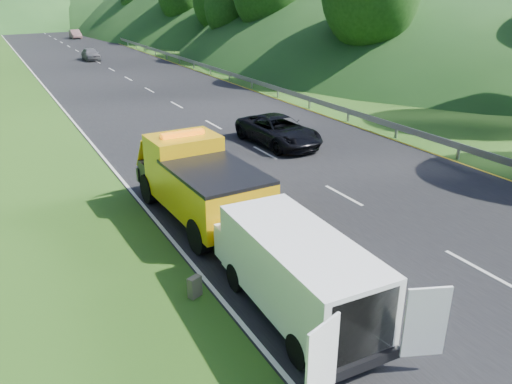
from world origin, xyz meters
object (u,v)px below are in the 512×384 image
white_van (295,269)px  woman (266,286)px  passing_suv (278,145)px  tow_truck (199,181)px  child (266,273)px  suitcase (195,287)px

white_van → woman: 1.76m
woman → passing_suv: size_ratio=0.32×
passing_suv → tow_truck: bearing=-142.3°
tow_truck → woman: size_ratio=3.99×
white_van → child: white_van is taller
white_van → suitcase: (-1.85, 1.75, -0.90)m
tow_truck → woman: 4.95m
white_van → child: (0.27, 1.85, -1.18)m
child → white_van: bearing=-64.2°
tow_truck → child: 4.43m
woman → child: bearing=-24.2°
child → passing_suv: bearing=91.5°
white_van → passing_suv: size_ratio=1.17×
child → woman: bearing=-86.3°
passing_suv → child: bearing=-126.9°
child → suitcase: suitcase is taller
child → passing_suv: passing_suv is taller
woman → suitcase: woman is taller
child → passing_suv: (6.56, 10.28, 0.00)m
woman → suitcase: (-1.80, 0.45, 0.28)m
tow_truck → passing_suv: tow_truck is taller
white_van → tow_truck: bearing=91.2°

